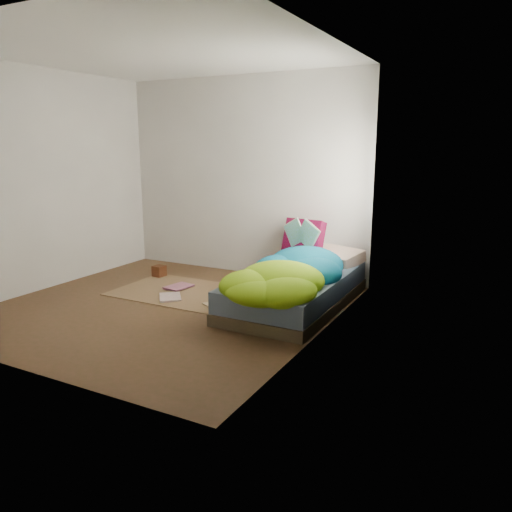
{
  "coord_description": "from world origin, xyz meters",
  "views": [
    {
      "loc": [
        3.26,
        -4.09,
        1.71
      ],
      "look_at": [
        0.72,
        0.75,
        0.5
      ],
      "focal_mm": 35.0,
      "sensor_mm": 36.0,
      "label": 1
    }
  ],
  "objects_px": {
    "bed": "(296,290)",
    "floor_book_b": "(172,285)",
    "wooden_box": "(159,271)",
    "floor_book_a": "(160,298)",
    "open_book": "(301,225)",
    "pillow_magenta": "(303,240)"
  },
  "relations": [
    {
      "from": "open_book",
      "to": "floor_book_b",
      "type": "distance_m",
      "value": 1.76
    },
    {
      "from": "open_book",
      "to": "wooden_box",
      "type": "bearing_deg",
      "value": -155.45
    },
    {
      "from": "open_book",
      "to": "wooden_box",
      "type": "distance_m",
      "value": 2.07
    },
    {
      "from": "wooden_box",
      "to": "floor_book_a",
      "type": "distance_m",
      "value": 1.03
    },
    {
      "from": "bed",
      "to": "floor_book_b",
      "type": "distance_m",
      "value": 1.63
    },
    {
      "from": "bed",
      "to": "open_book",
      "type": "height_order",
      "value": "open_book"
    },
    {
      "from": "pillow_magenta",
      "to": "wooden_box",
      "type": "xyz_separation_m",
      "value": [
        -1.84,
        -0.51,
        -0.5
      ]
    },
    {
      "from": "wooden_box",
      "to": "floor_book_a",
      "type": "relative_size",
      "value": 0.44
    },
    {
      "from": "open_book",
      "to": "bed",
      "type": "bearing_deg",
      "value": -54.52
    },
    {
      "from": "wooden_box",
      "to": "floor_book_b",
      "type": "height_order",
      "value": "wooden_box"
    },
    {
      "from": "floor_book_a",
      "to": "floor_book_b",
      "type": "xyz_separation_m",
      "value": [
        -0.19,
        0.47,
        0.0
      ]
    },
    {
      "from": "floor_book_a",
      "to": "bed",
      "type": "bearing_deg",
      "value": -19.28
    },
    {
      "from": "floor_book_b",
      "to": "bed",
      "type": "bearing_deg",
      "value": 12.26
    },
    {
      "from": "pillow_magenta",
      "to": "open_book",
      "type": "xyz_separation_m",
      "value": [
        0.09,
        -0.29,
        0.23
      ]
    },
    {
      "from": "bed",
      "to": "floor_book_a",
      "type": "distance_m",
      "value": 1.54
    },
    {
      "from": "bed",
      "to": "floor_book_b",
      "type": "xyz_separation_m",
      "value": [
        -1.63,
        -0.06,
        -0.14
      ]
    },
    {
      "from": "bed",
      "to": "floor_book_b",
      "type": "relative_size",
      "value": 6.22
    },
    {
      "from": "wooden_box",
      "to": "floor_book_b",
      "type": "xyz_separation_m",
      "value": [
        0.45,
        -0.33,
        -0.06
      ]
    },
    {
      "from": "pillow_magenta",
      "to": "open_book",
      "type": "height_order",
      "value": "open_book"
    },
    {
      "from": "floor_book_a",
      "to": "floor_book_b",
      "type": "height_order",
      "value": "floor_book_b"
    },
    {
      "from": "bed",
      "to": "wooden_box",
      "type": "distance_m",
      "value": 2.1
    },
    {
      "from": "bed",
      "to": "open_book",
      "type": "bearing_deg",
      "value": 107.45
    }
  ]
}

